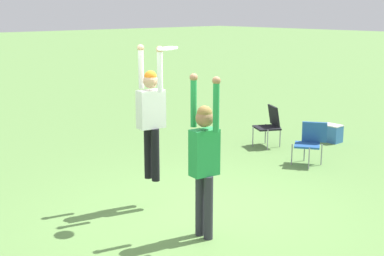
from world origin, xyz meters
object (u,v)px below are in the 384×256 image
Objects in this scene: person_jumping at (151,111)px; camping_chair_2 at (270,123)px; frisbee at (168,48)px; camping_chair_1 at (310,140)px; cooler_box at (332,133)px; person_defending at (204,153)px.

person_jumping is 4.39m from camping_chair_2.
frisbee is 4.18m from camping_chair_1.
person_jumping is 7.22× the size of frisbee.
person_jumping is at bearing 172.79° from frisbee.
camping_chair_1 is (-0.22, 3.70, -1.94)m from frisbee.
camping_chair_2 reaches higher than cooler_box.
person_jumping is at bearing 133.84° from camping_chair_2.
person_defending is (1.37, -0.20, -0.34)m from person_jumping.
frisbee is at bearing -90.63° from person_defending.
person_jumping is 2.46× the size of camping_chair_1.
frisbee reaches higher than person_defending.
cooler_box is (-0.46, 5.46, -1.28)m from person_jumping.
frisbee reaches higher than camping_chair_1.
camping_chair_2 is at bearing -141.37° from person_defending.
person_defending is 4.05m from camping_chair_1.
person_defending reaches higher than camping_chair_1.
person_jumping is 2.30× the size of camping_chair_2.
camping_chair_2 is (-2.52, 4.33, -0.63)m from person_defending.
frisbee reaches higher than camping_chair_2.
frisbee is 0.34× the size of camping_chair_1.
cooler_box is (-1.82, 5.66, -0.94)m from person_defending.
cooler_box is at bearing -153.76° from person_defending.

